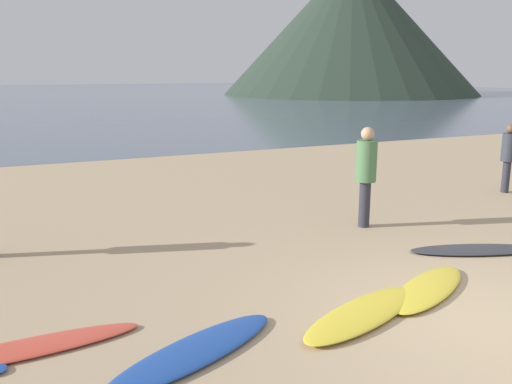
{
  "coord_description": "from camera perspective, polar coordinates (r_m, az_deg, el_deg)",
  "views": [
    {
      "loc": [
        -4.72,
        -3.9,
        2.77
      ],
      "look_at": [
        -0.71,
        4.79,
        0.6
      ],
      "focal_mm": 37.62,
      "sensor_mm": 36.0,
      "label": 1
    }
  ],
  "objects": [
    {
      "name": "surfboard_4",
      "position": [
        6.43,
        11.35,
        -12.53
      ],
      "size": [
        2.13,
        1.29,
        0.1
      ],
      "primitive_type": "ellipsoid",
      "rotation": [
        0.0,
        0.0,
        0.36
      ],
      "color": "yellow",
      "rests_on": "ground"
    },
    {
      "name": "surfboard_3",
      "position": [
        5.61,
        -6.51,
        -16.45
      ],
      "size": [
        2.17,
        1.36,
        0.08
      ],
      "primitive_type": "ellipsoid",
      "rotation": [
        0.0,
        0.0,
        0.41
      ],
      "color": "#1E479E",
      "rests_on": "ground"
    },
    {
      "name": "ground_plane",
      "position": [
        14.96,
        -5.93,
        1.65
      ],
      "size": [
        120.0,
        120.0,
        0.2
      ],
      "primitive_type": "cube",
      "color": "tan",
      "rests_on": "ground"
    },
    {
      "name": "surfboard_6",
      "position": [
        9.11,
        22.33,
        -5.69
      ],
      "size": [
        2.15,
        1.25,
        0.07
      ],
      "primitive_type": "ellipsoid",
      "rotation": [
        0.0,
        0.0,
        -0.36
      ],
      "color": "#333338",
      "rests_on": "ground"
    },
    {
      "name": "person_2",
      "position": [
        13.62,
        25.26,
        3.81
      ],
      "size": [
        0.32,
        0.32,
        1.58
      ],
      "rotation": [
        0.0,
        0.0,
        4.13
      ],
      "color": "#2D2D38",
      "rests_on": "ground"
    },
    {
      "name": "surfboard_2",
      "position": [
        6.09,
        -23.42,
        -15.06
      ],
      "size": [
        2.34,
        0.56,
        0.06
      ],
      "primitive_type": "ellipsoid",
      "rotation": [
        0.0,
        0.0,
        0.05
      ],
      "color": "#D84C38",
      "rests_on": "ground"
    },
    {
      "name": "headland_hill",
      "position": [
        66.32,
        10.01,
        17.0
      ],
      "size": [
        29.7,
        29.7,
        15.72
      ],
      "primitive_type": "cone",
      "color": "#28382B",
      "rests_on": "ground"
    },
    {
      "name": "ocean_water",
      "position": [
        67.45,
        -21.08,
        9.59
      ],
      "size": [
        140.0,
        100.0,
        0.01
      ],
      "primitive_type": "cube",
      "color": "slate",
      "rests_on": "ground"
    },
    {
      "name": "surfboard_5",
      "position": [
        7.33,
        17.86,
        -9.71
      ],
      "size": [
        1.95,
        1.39,
        0.09
      ],
      "primitive_type": "ellipsoid",
      "rotation": [
        0.0,
        0.0,
        0.48
      ],
      "color": "yellow",
      "rests_on": "ground"
    },
    {
      "name": "person_0",
      "position": [
        9.73,
        11.63,
        2.43
      ],
      "size": [
        0.37,
        0.37,
        1.81
      ],
      "rotation": [
        0.0,
        0.0,
        3.99
      ],
      "color": "#2D2D38",
      "rests_on": "ground"
    }
  ]
}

